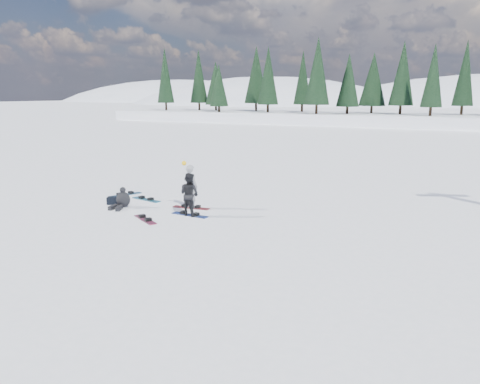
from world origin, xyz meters
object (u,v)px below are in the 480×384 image
object	(u,v)px
snowboarder_woman	(191,186)
gear_bag	(113,201)
snowboard_loose_c	(146,200)
snowboard_loose_b	(145,219)
snowboarder_man	(189,194)
seated_rider	(122,200)
snowboard_loose_a	(125,195)

from	to	relation	value
snowboarder_woman	gear_bag	bearing A→B (deg)	21.67
gear_bag	snowboard_loose_c	distance (m)	1.42
snowboard_loose_b	snowboard_loose_c	bearing A→B (deg)	157.63
snowboarder_man	snowboard_loose_c	distance (m)	3.39
snowboarder_man	gear_bag	bearing A→B (deg)	6.37
snowboarder_woman	seated_rider	xyz separation A→B (m)	(-2.48, -1.10, -0.56)
seated_rider	snowboarder_woman	bearing A→B (deg)	6.31
snowboard_loose_b	snowboard_loose_a	distance (m)	4.48
snowboarder_woman	snowboard_loose_c	xyz separation A→B (m)	(-2.46, 0.38, -0.86)
snowboard_loose_a	snowboard_loose_b	bearing A→B (deg)	-108.47
snowboarder_woman	snowboard_loose_a	xyz separation A→B (m)	(-3.89, 0.75, -0.86)
snowboard_loose_c	snowboard_loose_a	xyz separation A→B (m)	(-1.43, 0.37, 0.00)
seated_rider	snowboard_loose_a	world-z (taller)	seated_rider
gear_bag	seated_rider	bearing A→B (deg)	-19.81
snowboarder_man	seated_rider	distance (m)	3.07
snowboarder_man	seated_rider	xyz separation A→B (m)	(-3.03, -0.13, -0.48)
seated_rider	gear_bag	bearing A→B (deg)	142.57
snowboarder_woman	snowboarder_man	bearing A→B (deg)	126.57
snowboarder_woman	snowboard_loose_c	world-z (taller)	snowboarder_woman
snowboarder_man	gear_bag	world-z (taller)	snowboarder_man
snowboarder_woman	snowboarder_man	xyz separation A→B (m)	(0.55, -0.97, -0.08)
gear_bag	snowboard_loose_c	world-z (taller)	gear_bag
snowboarder_woman	snowboard_loose_c	distance (m)	2.64
seated_rider	snowboard_loose_b	world-z (taller)	seated_rider
snowboarder_woman	gear_bag	xyz separation A→B (m)	(-3.18, -0.85, -0.73)
snowboarder_man	seated_rider	bearing A→B (deg)	10.70
snowboarder_woman	snowboard_loose_b	xyz separation A→B (m)	(-0.53, -2.21, -0.86)
snowboard_loose_c	snowboarder_woman	bearing A→B (deg)	3.09
snowboarder_man	snowboard_loose_b	size ratio (longest dim) A/B	1.06
snowboard_loose_b	seated_rider	bearing A→B (deg)	-178.80
snowboarder_man	snowboard_loose_c	xyz separation A→B (m)	(-3.02, 1.34, -0.78)
snowboarder_man	gear_bag	xyz separation A→B (m)	(-3.73, 0.12, -0.64)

